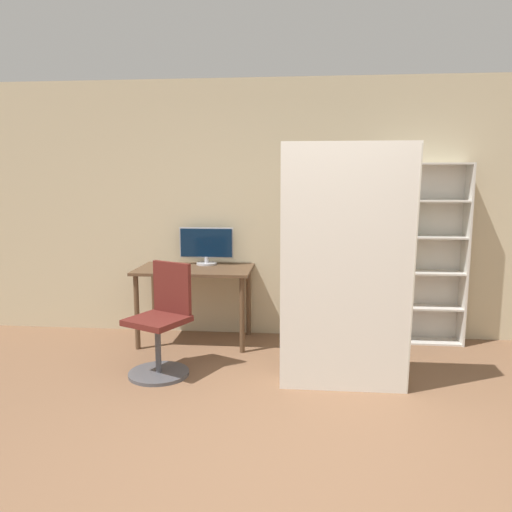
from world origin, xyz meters
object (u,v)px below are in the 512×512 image
at_px(office_chair, 162,329).
at_px(mattress_near, 346,269).
at_px(bookshelf, 409,254).
at_px(monitor, 206,245).

xyz_separation_m(office_chair, mattress_near, (1.54, -0.17, 0.58)).
bearing_deg(mattress_near, bookshelf, 59.92).
xyz_separation_m(monitor, bookshelf, (2.10, 0.03, -0.07)).
bearing_deg(bookshelf, mattress_near, -120.08).
relative_size(monitor, mattress_near, 0.29).
relative_size(office_chair, mattress_near, 0.49).
xyz_separation_m(bookshelf, mattress_near, (-0.74, -1.28, 0.06)).
bearing_deg(mattress_near, office_chair, 173.79).
distance_m(monitor, bookshelf, 2.10).
xyz_separation_m(office_chair, bookshelf, (2.28, 1.12, 0.52)).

